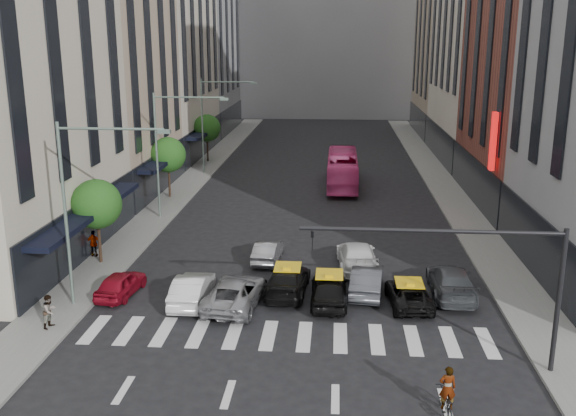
% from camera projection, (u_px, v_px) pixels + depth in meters
% --- Properties ---
extents(ground, '(160.00, 160.00, 0.00)m').
position_uv_depth(ground, '(288.00, 352.00, 27.17)').
color(ground, black).
rests_on(ground, ground).
extents(sidewalk_left, '(3.00, 96.00, 0.15)m').
position_uv_depth(sidewalk_left, '(185.00, 187.00, 56.90)').
color(sidewalk_left, slate).
rests_on(sidewalk_left, ground).
extents(sidewalk_right, '(3.00, 96.00, 0.15)m').
position_uv_depth(sidewalk_right, '(448.00, 191.00, 55.21)').
color(sidewalk_right, slate).
rests_on(sidewalk_right, ground).
extents(building_left_b, '(8.00, 16.00, 24.00)m').
position_uv_depth(building_left_b, '(107.00, 49.00, 52.30)').
color(building_left_b, tan).
rests_on(building_left_b, ground).
extents(building_left_d, '(8.00, 18.00, 30.00)m').
position_uv_depth(building_left_d, '(200.00, 21.00, 87.18)').
color(building_left_d, gray).
rests_on(building_left_d, ground).
extents(building_right_b, '(8.00, 18.00, 26.00)m').
position_uv_depth(building_right_b, '(539.00, 36.00, 48.59)').
color(building_right_b, brown).
rests_on(building_right_b, ground).
extents(building_right_d, '(8.00, 18.00, 28.00)m').
position_uv_depth(building_right_d, '(453.00, 29.00, 84.94)').
color(building_right_d, tan).
rests_on(building_right_d, ground).
extents(building_far, '(30.00, 10.00, 36.00)m').
position_uv_depth(building_far, '(328.00, 5.00, 104.43)').
color(building_far, gray).
rests_on(building_far, ground).
extents(tree_near, '(2.88, 2.88, 4.95)m').
position_uv_depth(tree_near, '(97.00, 204.00, 36.73)').
color(tree_near, black).
rests_on(tree_near, sidewalk_left).
extents(tree_mid, '(2.88, 2.88, 4.95)m').
position_uv_depth(tree_mid, '(168.00, 155.00, 52.14)').
color(tree_mid, black).
rests_on(tree_mid, sidewalk_left).
extents(tree_far, '(2.88, 2.88, 4.95)m').
position_uv_depth(tree_far, '(207.00, 128.00, 67.56)').
color(tree_far, black).
rests_on(tree_far, sidewalk_left).
extents(streetlamp_near, '(5.38, 0.25, 9.00)m').
position_uv_depth(streetlamp_near, '(83.00, 191.00, 30.24)').
color(streetlamp_near, gray).
rests_on(streetlamp_near, sidewalk_left).
extents(streetlamp_mid, '(5.38, 0.25, 9.00)m').
position_uv_depth(streetlamp_mid, '(169.00, 139.00, 45.66)').
color(streetlamp_mid, gray).
rests_on(streetlamp_mid, sidewalk_left).
extents(streetlamp_far, '(5.38, 0.25, 9.00)m').
position_uv_depth(streetlamp_far, '(212.00, 113.00, 61.07)').
color(streetlamp_far, gray).
rests_on(streetlamp_far, sidewalk_left).
extents(traffic_signal, '(10.10, 0.20, 6.00)m').
position_uv_depth(traffic_signal, '(487.00, 265.00, 24.49)').
color(traffic_signal, black).
rests_on(traffic_signal, ground).
extents(liberty_sign, '(0.30, 0.70, 4.00)m').
position_uv_depth(liberty_sign, '(493.00, 141.00, 43.97)').
color(liberty_sign, red).
rests_on(liberty_sign, ground).
extents(car_red, '(1.96, 3.95, 1.29)m').
position_uv_depth(car_red, '(121.00, 284.00, 32.96)').
color(car_red, maroon).
rests_on(car_red, ground).
extents(car_white_front, '(1.57, 4.45, 1.46)m').
position_uv_depth(car_white_front, '(192.00, 289.00, 32.04)').
color(car_white_front, silver).
rests_on(car_white_front, ground).
extents(car_silver, '(2.98, 5.44, 1.45)m').
position_uv_depth(car_silver, '(235.00, 292.00, 31.64)').
color(car_silver, '#9A9A9F').
rests_on(car_silver, ground).
extents(taxi_left, '(2.33, 5.06, 1.43)m').
position_uv_depth(taxi_left, '(288.00, 280.00, 33.23)').
color(taxi_left, black).
rests_on(taxi_left, ground).
extents(taxi_center, '(1.85, 4.52, 1.53)m').
position_uv_depth(taxi_center, '(329.00, 289.00, 31.94)').
color(taxi_center, black).
rests_on(taxi_center, ground).
extents(car_grey_mid, '(1.99, 4.60, 1.47)m').
position_uv_depth(car_grey_mid, '(367.00, 280.00, 33.22)').
color(car_grey_mid, '#404348').
rests_on(car_grey_mid, ground).
extents(taxi_right, '(2.27, 4.39, 1.18)m').
position_uv_depth(taxi_right, '(409.00, 294.00, 31.76)').
color(taxi_right, black).
rests_on(taxi_right, ground).
extents(car_grey_curb, '(2.29, 5.36, 1.54)m').
position_uv_depth(car_grey_curb, '(451.00, 281.00, 32.93)').
color(car_grey_curb, '#404347').
rests_on(car_grey_curb, ground).
extents(car_row2_left, '(1.60, 3.93, 1.27)m').
position_uv_depth(car_row2_left, '(268.00, 251.00, 38.03)').
color(car_row2_left, gray).
rests_on(car_row2_left, ground).
extents(car_row2_right, '(2.47, 5.42, 1.54)m').
position_uv_depth(car_row2_right, '(357.00, 256.00, 36.82)').
color(car_row2_right, white).
rests_on(car_row2_right, ground).
extents(bus, '(2.60, 11.01, 3.07)m').
position_uv_depth(bus, '(342.00, 170.00, 56.99)').
color(bus, '#F24796').
rests_on(bus, ground).
extents(motorcycle, '(0.71, 1.83, 0.95)m').
position_uv_depth(motorcycle, '(446.00, 403.00, 22.52)').
color(motorcycle, black).
rests_on(motorcycle, ground).
extents(rider, '(0.61, 0.42, 1.63)m').
position_uv_depth(rider, '(449.00, 370.00, 22.19)').
color(rider, gray).
rests_on(rider, motorcycle).
extents(pedestrian_near, '(0.76, 0.88, 1.56)m').
position_uv_depth(pedestrian_near, '(50.00, 311.00, 28.97)').
color(pedestrian_near, gray).
rests_on(pedestrian_near, sidewalk_left).
extents(pedestrian_far, '(0.95, 0.42, 1.60)m').
position_uv_depth(pedestrian_far, '(94.00, 243.00, 38.41)').
color(pedestrian_far, gray).
rests_on(pedestrian_far, sidewalk_left).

